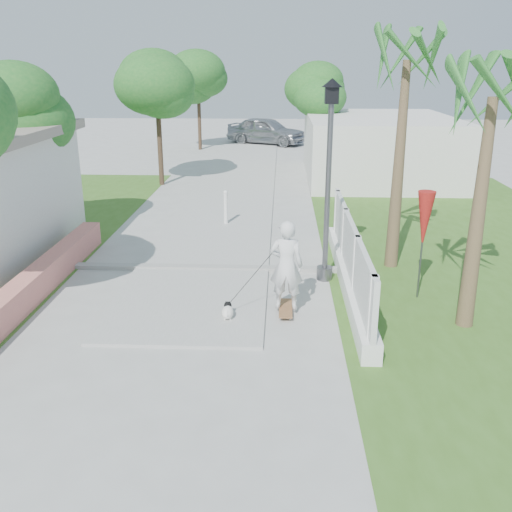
# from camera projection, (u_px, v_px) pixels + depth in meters

# --- Properties ---
(ground) EXTENTS (90.00, 90.00, 0.00)m
(ground) POSITION_uv_depth(u_px,v_px,m) (146.00, 415.00, 8.07)
(ground) COLOR #B7B7B2
(ground) RESTS_ON ground
(path_strip) EXTENTS (3.20, 36.00, 0.06)m
(path_strip) POSITION_uv_depth(u_px,v_px,m) (242.00, 167.00, 26.98)
(path_strip) COLOR #B7B7B2
(path_strip) RESTS_ON ground
(curb) EXTENTS (6.50, 0.25, 0.10)m
(curb) POSITION_uv_depth(u_px,v_px,m) (202.00, 268.00, 13.73)
(curb) COLOR #999993
(curb) RESTS_ON ground
(grass_right) EXTENTS (8.00, 20.00, 0.01)m
(grass_right) POSITION_uv_depth(u_px,v_px,m) (470.00, 248.00, 15.34)
(grass_right) COLOR #3C6620
(grass_right) RESTS_ON ground
(pink_wall) EXTENTS (0.45, 8.20, 0.80)m
(pink_wall) POSITION_uv_depth(u_px,v_px,m) (23.00, 295.00, 11.47)
(pink_wall) COLOR #E28773
(pink_wall) RESTS_ON ground
(lattice_fence) EXTENTS (0.35, 7.00, 1.50)m
(lattice_fence) POSITION_uv_depth(u_px,v_px,m) (350.00, 265.00, 12.48)
(lattice_fence) COLOR white
(lattice_fence) RESTS_ON ground
(building_right) EXTENTS (6.00, 8.00, 2.60)m
(building_right) POSITION_uv_depth(u_px,v_px,m) (378.00, 147.00, 24.42)
(building_right) COLOR silver
(building_right) RESTS_ON ground
(street_lamp) EXTENTS (0.44, 0.44, 4.44)m
(street_lamp) POSITION_uv_depth(u_px,v_px,m) (328.00, 175.00, 12.37)
(street_lamp) COLOR #59595E
(street_lamp) RESTS_ON ground
(bollard) EXTENTS (0.14, 0.14, 1.09)m
(bollard) POSITION_uv_depth(u_px,v_px,m) (226.00, 207.00, 17.33)
(bollard) COLOR white
(bollard) RESTS_ON ground
(patio_umbrella) EXTENTS (0.36, 0.36, 2.30)m
(patio_umbrella) POSITION_uv_depth(u_px,v_px,m) (424.00, 221.00, 11.58)
(patio_umbrella) COLOR #59595E
(patio_umbrella) RESTS_ON ground
(tree_left_mid) EXTENTS (3.20, 3.20, 4.85)m
(tree_left_mid) POSITION_uv_depth(u_px,v_px,m) (6.00, 112.00, 15.20)
(tree_left_mid) COLOR #4C3826
(tree_left_mid) RESTS_ON ground
(tree_path_left) EXTENTS (3.40, 3.40, 5.23)m
(tree_path_left) POSITION_uv_depth(u_px,v_px,m) (157.00, 88.00, 22.08)
(tree_path_left) COLOR #4C3826
(tree_path_left) RESTS_ON ground
(tree_path_right) EXTENTS (3.00, 3.00, 4.79)m
(tree_path_right) POSITION_uv_depth(u_px,v_px,m) (312.00, 92.00, 25.71)
(tree_path_right) COLOR #4C3826
(tree_path_right) RESTS_ON ground
(tree_path_far) EXTENTS (3.20, 3.20, 5.17)m
(tree_path_far) POSITION_uv_depth(u_px,v_px,m) (198.00, 80.00, 31.53)
(tree_path_far) COLOR #4C3826
(tree_path_far) RESTS_ON ground
(palm_far) EXTENTS (1.80, 1.80, 5.30)m
(palm_far) POSITION_uv_depth(u_px,v_px,m) (406.00, 75.00, 12.58)
(palm_far) COLOR brown
(palm_far) RESTS_ON ground
(palm_near) EXTENTS (1.80, 1.80, 4.70)m
(palm_near) POSITION_uv_depth(u_px,v_px,m) (491.00, 112.00, 9.60)
(palm_near) COLOR brown
(palm_near) RESTS_ON ground
(skateboarder) EXTENTS (1.46, 0.95, 1.90)m
(skateboarder) POSITION_uv_depth(u_px,v_px,m) (274.00, 270.00, 11.07)
(skateboarder) COLOR #92603A
(skateboarder) RESTS_ON ground
(dog) EXTENTS (0.25, 0.51, 0.35)m
(dog) POSITION_uv_depth(u_px,v_px,m) (228.00, 311.00, 11.00)
(dog) COLOR white
(dog) RESTS_ON ground
(parked_car) EXTENTS (5.15, 3.73, 1.63)m
(parked_car) POSITION_uv_depth(u_px,v_px,m) (266.00, 131.00, 34.61)
(parked_car) COLOR #95989C
(parked_car) RESTS_ON ground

